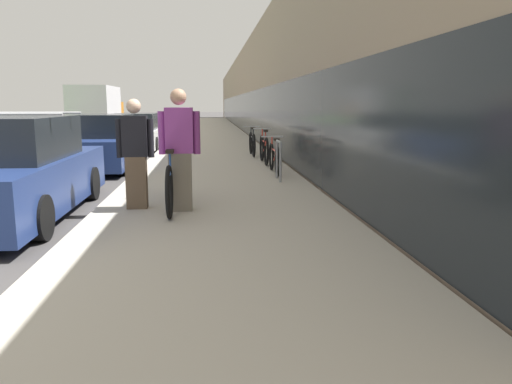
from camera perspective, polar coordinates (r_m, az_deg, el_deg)
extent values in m
cube|color=#BCB5A5|center=(26.11, -5.15, 6.30)|extent=(3.84, 70.00, 0.14)
cube|color=gray|center=(34.80, 6.48, 11.23)|extent=(10.00, 70.00, 5.05)
cube|color=#1E2328|center=(34.12, -1.85, 9.18)|extent=(0.10, 63.00, 2.20)
torus|color=black|center=(8.77, -9.04, 1.93)|extent=(0.06, 0.76, 0.76)
torus|color=black|center=(7.07, -9.88, -0.01)|extent=(0.06, 0.76, 0.76)
cylinder|color=#2D56A8|center=(7.89, -9.47, 2.71)|extent=(0.04, 1.47, 0.04)
cylinder|color=#2D56A8|center=(7.56, -9.62, 1.57)|extent=(0.04, 0.87, 0.35)
cylinder|color=#2D56A8|center=(7.33, -9.79, 3.38)|extent=(0.03, 0.03, 0.31)
cube|color=black|center=(7.31, -9.83, 4.60)|extent=(0.11, 0.22, 0.05)
cylinder|color=#2D56A8|center=(8.59, -9.17, 4.41)|extent=(0.03, 0.03, 0.33)
cylinder|color=silver|center=(8.58, -9.20, 5.51)|extent=(0.52, 0.03, 0.03)
cube|color=#756B5B|center=(7.60, -8.62, 1.15)|extent=(0.34, 0.24, 0.87)
cube|color=#933D93|center=(7.52, -8.78, 6.97)|extent=(0.41, 0.24, 0.67)
cylinder|color=#933D93|center=(7.54, -10.73, 6.66)|extent=(0.10, 0.10, 0.63)
cylinder|color=#933D93|center=(7.51, -6.80, 6.75)|extent=(0.10, 0.10, 0.63)
sphere|color=tan|center=(7.51, -8.88, 10.70)|extent=(0.24, 0.24, 0.24)
cube|color=brown|center=(7.90, -13.47, 1.07)|extent=(0.31, 0.22, 0.80)
cube|color=black|center=(7.83, -13.68, 6.21)|extent=(0.38, 0.22, 0.62)
cylinder|color=black|center=(7.87, -15.38, 5.92)|extent=(0.10, 0.10, 0.58)
cylinder|color=black|center=(7.80, -11.95, 6.03)|extent=(0.10, 0.10, 0.58)
sphere|color=beige|center=(7.81, -13.82, 9.51)|extent=(0.22, 0.22, 0.22)
cylinder|color=gray|center=(10.29, 2.83, 3.39)|extent=(0.05, 0.05, 0.82)
cylinder|color=gray|center=(10.83, 2.41, 3.73)|extent=(0.05, 0.05, 0.82)
cylinder|color=gray|center=(10.52, 2.63, 5.78)|extent=(0.05, 0.55, 0.05)
torus|color=black|center=(12.21, 1.78, 4.07)|extent=(0.05, 0.67, 0.67)
torus|color=black|center=(11.15, 2.47, 3.50)|extent=(0.05, 0.67, 0.67)
cylinder|color=red|center=(11.66, 2.12, 4.79)|extent=(0.04, 0.91, 0.04)
cylinder|color=red|center=(11.45, 2.25, 4.22)|extent=(0.04, 0.55, 0.31)
cylinder|color=red|center=(11.30, 2.35, 5.32)|extent=(0.03, 0.03, 0.27)
cube|color=black|center=(11.29, 2.35, 6.02)|extent=(0.11, 0.22, 0.05)
cylinder|color=red|center=(12.09, 1.84, 5.67)|extent=(0.03, 0.03, 0.29)
cylinder|color=silver|center=(12.08, 1.84, 6.35)|extent=(0.52, 0.03, 0.03)
torus|color=black|center=(14.18, 0.68, 5.06)|extent=(0.06, 0.74, 0.74)
torus|color=black|center=(13.10, 1.19, 4.65)|extent=(0.06, 0.74, 0.74)
cylinder|color=red|center=(13.62, 0.93, 5.80)|extent=(0.04, 0.93, 0.04)
cylinder|color=red|center=(13.41, 1.03, 5.28)|extent=(0.04, 0.56, 0.34)
cylinder|color=red|center=(13.26, 1.10, 6.35)|extent=(0.03, 0.03, 0.31)
cube|color=black|center=(13.25, 1.10, 7.02)|extent=(0.11, 0.22, 0.05)
cylinder|color=red|center=(14.07, 0.72, 6.60)|extent=(0.03, 0.03, 0.32)
cylinder|color=silver|center=(14.06, 0.72, 7.26)|extent=(0.52, 0.03, 0.03)
torus|color=black|center=(16.26, -0.60, 5.64)|extent=(0.06, 0.71, 0.71)
torus|color=black|center=(15.19, -0.25, 5.33)|extent=(0.06, 0.71, 0.71)
cylinder|color=black|center=(15.71, -0.43, 6.28)|extent=(0.04, 0.92, 0.04)
cylinder|color=black|center=(15.50, -0.36, 5.85)|extent=(0.04, 0.56, 0.33)
cylinder|color=black|center=(15.36, -0.32, 6.74)|extent=(0.03, 0.03, 0.29)
cube|color=black|center=(15.35, -0.32, 7.29)|extent=(0.11, 0.22, 0.05)
cylinder|color=black|center=(16.15, -0.58, 6.93)|extent=(0.03, 0.03, 0.31)
cylinder|color=silver|center=(16.15, -0.58, 7.48)|extent=(0.52, 0.03, 0.03)
cube|color=navy|center=(8.45, -25.73, 0.86)|extent=(1.69, 4.71, 0.76)
cube|color=#1E2328|center=(8.38, -26.09, 5.56)|extent=(1.45, 2.36, 0.63)
cylinder|color=silver|center=(8.85, -25.10, 8.20)|extent=(1.81, 0.04, 0.04)
cylinder|color=black|center=(10.06, -27.04, 0.74)|extent=(0.22, 0.60, 0.60)
cylinder|color=black|center=(9.60, -18.39, 0.93)|extent=(0.22, 0.60, 0.60)
cylinder|color=black|center=(6.92, -23.53, -2.75)|extent=(0.22, 0.60, 0.60)
cube|color=navy|center=(13.98, -17.33, 4.57)|extent=(1.77, 4.16, 0.73)
cube|color=#1E2328|center=(13.94, -17.47, 7.26)|extent=(1.52, 2.08, 0.58)
cylinder|color=black|center=(15.40, -19.34, 4.11)|extent=(0.22, 0.60, 0.60)
cylinder|color=black|center=(15.09, -13.28, 4.30)|extent=(0.22, 0.60, 0.60)
cylinder|color=black|center=(13.00, -21.92, 2.97)|extent=(0.22, 0.60, 0.60)
cylinder|color=black|center=(12.64, -14.78, 3.18)|extent=(0.22, 0.60, 0.60)
cube|color=white|center=(19.31, -13.73, 5.98)|extent=(1.85, 4.10, 0.65)
cube|color=#1E2328|center=(19.28, -13.80, 7.82)|extent=(1.59, 2.05, 0.59)
cylinder|color=black|center=(20.67, -15.60, 5.66)|extent=(0.22, 0.60, 0.60)
cylinder|color=black|center=(20.44, -10.82, 5.81)|extent=(0.22, 0.60, 0.60)
cylinder|color=black|center=(18.27, -16.93, 5.08)|extent=(0.22, 0.60, 0.60)
cylinder|color=black|center=(18.00, -11.53, 5.24)|extent=(0.22, 0.60, 0.60)
cube|color=orange|center=(34.28, -16.82, 8.45)|extent=(2.10, 1.51, 1.66)
cube|color=silver|center=(31.32, -17.94, 9.10)|extent=(2.29, 4.53, 2.55)
cylinder|color=black|center=(34.13, -18.62, 7.27)|extent=(0.28, 0.84, 0.84)
cylinder|color=black|center=(33.72, -15.14, 7.42)|extent=(0.28, 0.84, 0.84)
cylinder|color=black|center=(30.70, -20.10, 6.94)|extent=(0.28, 0.84, 0.84)
cylinder|color=black|center=(30.25, -16.25, 7.11)|extent=(0.28, 0.84, 0.84)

